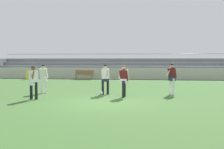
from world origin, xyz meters
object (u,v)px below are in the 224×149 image
Objects in this scene: player_dark_deep_cover at (124,78)px; player_white_trailing_run at (105,77)px; trash_bin at (29,75)px; bench_near_bin at (84,74)px; soccer_ball at (101,93)px; player_white_pressing_high at (44,76)px; player_white_on_ball at (34,80)px; bleacher_stand at (116,67)px; player_dark_challenging at (172,76)px.

player_white_trailing_run is at bearing 140.59° from player_dark_deep_cover.
trash_bin is 13.97m from player_white_trailing_run.
player_white_trailing_run is at bearing -49.27° from trash_bin.
soccer_ball is (3.43, -11.08, -0.44)m from bench_near_bin.
player_white_pressing_high is at bearing -61.91° from trash_bin.
trash_bin is at bearing 115.10° from player_white_on_ball.
bench_near_bin is 5.48m from trash_bin.
player_white_trailing_run is 0.92m from soccer_ball.
bleacher_stand reaches higher than soccer_ball.
bleacher_stand is 15.85× the size of player_dark_challenging.
player_white_pressing_high is at bearing 177.79° from player_white_trailing_run.
player_white_on_ball is 0.99× the size of player_white_pressing_high.
player_white_trailing_run reaches higher than bench_near_bin.
player_white_trailing_run is 1.01× the size of player_white_pressing_high.
player_dark_challenging is at bearing 9.02° from soccer_ball.
player_white_on_ball reaches higher than trash_bin.
player_dark_challenging is (6.72, 2.55, 0.06)m from player_white_on_ball.
bleacher_stand is at bearing 53.62° from bench_near_bin.
player_white_on_ball is (-2.15, -16.62, -0.17)m from bleacher_stand.
player_white_pressing_high is at bearing -178.22° from player_dark_challenging.
player_dark_challenging is (7.22, -10.48, 0.46)m from bench_near_bin.
bench_near_bin reaches higher than soccer_ball.
bench_near_bin is at bearing 92.22° from player_white_on_ball.
trash_bin is (-5.47, -0.26, -0.14)m from bench_near_bin.
soccer_ball is at bearing -6.54° from player_white_pressing_high.
bleacher_stand is at bearing 97.66° from player_dark_deep_cover.
player_dark_deep_cover reaches higher than soccer_ball.
trash_bin is at bearing 130.73° from player_white_trailing_run.
bleacher_stand is 16.36× the size of player_white_trailing_run.
trash_bin is at bearing 118.09° from player_white_pressing_high.
bench_near_bin is 12.64m from player_dark_deep_cover.
trash_bin is 3.68× the size of soccer_ball.
player_dark_deep_cover is (4.71, -11.72, 0.41)m from bench_near_bin.
player_white_pressing_high is (-2.56, -14.30, -0.15)m from bleacher_stand.
bleacher_stand is 16.45× the size of player_white_pressing_high.
trash_bin is at bearing 129.44° from soccer_ball.
player_white_on_ball is (5.98, -12.76, 0.55)m from trash_bin.
player_white_on_ball is at bearing -162.82° from player_dark_deep_cover.
player_dark_challenging is 1.04× the size of player_white_pressing_high.
player_dark_deep_cover is 1.01× the size of player_white_on_ball.
bleacher_stand is 33.05× the size of trash_bin.
trash_bin is at bearing -154.59° from bleacher_stand.
player_white_trailing_run is 1.02× the size of player_white_on_ball.
bench_near_bin is 8.18× the size of soccer_ball.
soccer_ball is (2.92, 1.95, -0.84)m from player_white_on_ball.
trash_bin is 14.01m from soccer_ball.
player_white_trailing_run reaches higher than soccer_ball.
trash_bin is at bearing -177.28° from bench_near_bin.
player_white_trailing_run is 3.54m from player_white_pressing_high.
bench_near_bin is 1.12× the size of player_white_on_ball.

